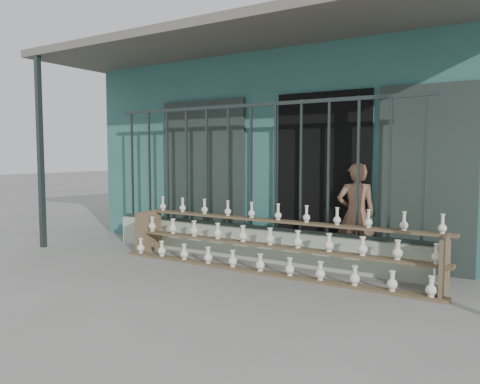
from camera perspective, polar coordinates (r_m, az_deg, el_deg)
The scene contains 6 objects.
ground at distance 5.84m, azimuth -5.28°, elevation -10.50°, with size 60.00×60.00×0.00m, color slate.
workshop_building at distance 9.36m, azimuth 10.59°, elevation 5.15°, with size 7.40×6.60×3.21m.
parapet_wall at distance 6.85m, azimuth 1.34°, elevation -6.31°, with size 5.00×0.20×0.45m, color #9FB097.
security_fence at distance 6.72m, azimuth 1.35°, elevation 3.14°, with size 5.00×0.04×1.80m.
shelf_rack at distance 6.22m, azimuth 3.55°, elevation -6.18°, with size 4.50×0.68×0.85m.
elderly_woman at distance 6.52m, azimuth 13.96°, elevation -2.71°, with size 0.52×0.34×1.41m, color brown.
Camera 1 is at (3.42, -4.49, 1.52)m, focal length 35.00 mm.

